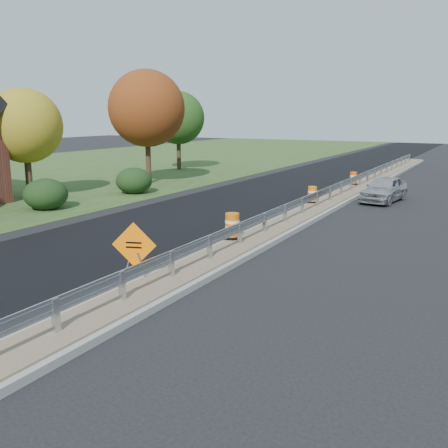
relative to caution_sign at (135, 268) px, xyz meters
The scene contains 15 objects.
ground 6.50m from the caution_sign, 82.02° to the left, with size 140.00×140.00×0.00m, color black.
grass_verge_near 28.34m from the caution_sign, 144.59° to the left, with size 30.00×120.00×0.03m, color #2C4B20.
milled_overlay 16.80m from the caution_sign, 102.03° to the left, with size 7.20×120.00×0.01m, color black.
median 14.45m from the caution_sign, 86.43° to the left, with size 1.60×55.00×0.23m.
guardrail 15.45m from the caution_sign, 86.66° to the left, with size 0.10×46.15×0.72m.
hedge_mid 12.40m from the caution_sign, 148.79° to the left, with size 2.09×2.09×1.52m, color black.
hedge_north 16.01m from the caution_sign, 129.12° to the left, with size 2.09×2.09×1.52m, color black.
tree_near_yellow 16.78m from the caution_sign, 149.15° to the left, with size 3.96×3.96×5.88m.
tree_near_red 20.87m from the caution_sign, 126.38° to the left, with size 4.95×4.95×7.35m.
tree_near_back 28.96m from the caution_sign, 121.73° to the left, with size 4.29×4.29×6.37m.
caution_sign is the anchor object (origin of this frame).
barrel_median_near 4.92m from the caution_sign, 85.92° to the left, with size 0.61×0.61×0.90m.
barrel_median_mid 13.30m from the caution_sign, 88.49° to the left, with size 0.55×0.55×0.80m.
barrel_median_far 20.80m from the caution_sign, 88.90° to the left, with size 0.53×0.53×0.78m.
car_silver 16.94m from the caution_sign, 79.41° to the left, with size 1.58×3.92×1.33m, color silver.
Camera 1 is at (7.44, -16.50, 4.47)m, focal length 40.00 mm.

